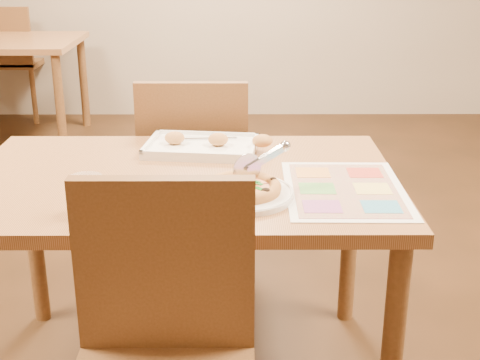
{
  "coord_description": "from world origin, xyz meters",
  "views": [
    {
      "loc": [
        0.17,
        -1.9,
        1.41
      ],
      "look_at": [
        0.18,
        -0.17,
        0.77
      ],
      "focal_mm": 50.0,
      "sensor_mm": 36.0,
      "label": 1
    }
  ],
  "objects_px": {
    "pizza_cutter": "(260,162)",
    "pizza": "(242,188)",
    "dining_table": "(182,202)",
    "chair_near": "(163,330)",
    "appetizer_tray": "(205,146)",
    "menu": "(345,189)",
    "bg_chair_far": "(9,50)",
    "glass_tumbler": "(87,198)",
    "chair_far": "(194,161)",
    "plate": "(240,194)"
  },
  "relations": [
    {
      "from": "chair_near",
      "to": "pizza_cutter",
      "type": "distance_m",
      "value": 0.58
    },
    {
      "from": "dining_table",
      "to": "pizza_cutter",
      "type": "distance_m",
      "value": 0.32
    },
    {
      "from": "plate",
      "to": "appetizer_tray",
      "type": "bearing_deg",
      "value": 105.51
    },
    {
      "from": "pizza",
      "to": "appetizer_tray",
      "type": "bearing_deg",
      "value": 106.3
    },
    {
      "from": "pizza",
      "to": "menu",
      "type": "relative_size",
      "value": 0.46
    },
    {
      "from": "dining_table",
      "to": "menu",
      "type": "height_order",
      "value": "menu"
    },
    {
      "from": "pizza_cutter",
      "to": "dining_table",
      "type": "bearing_deg",
      "value": 119.35
    },
    {
      "from": "dining_table",
      "to": "glass_tumbler",
      "type": "bearing_deg",
      "value": -126.11
    },
    {
      "from": "chair_near",
      "to": "chair_far",
      "type": "distance_m",
      "value": 1.2
    },
    {
      "from": "glass_tumbler",
      "to": "menu",
      "type": "distance_m",
      "value": 0.72
    },
    {
      "from": "chair_far",
      "to": "pizza",
      "type": "bearing_deg",
      "value": 103.33
    },
    {
      "from": "pizza_cutter",
      "to": "chair_near",
      "type": "bearing_deg",
      "value": -146.91
    },
    {
      "from": "dining_table",
      "to": "menu",
      "type": "bearing_deg",
      "value": -14.16
    },
    {
      "from": "dining_table",
      "to": "bg_chair_far",
      "type": "height_order",
      "value": "bg_chair_far"
    },
    {
      "from": "pizza_cutter",
      "to": "pizza",
      "type": "bearing_deg",
      "value": -172.65
    },
    {
      "from": "pizza",
      "to": "glass_tumbler",
      "type": "xyz_separation_m",
      "value": [
        -0.4,
        -0.13,
        0.02
      ]
    },
    {
      "from": "chair_far",
      "to": "appetizer_tray",
      "type": "relative_size",
      "value": 1.08
    },
    {
      "from": "glass_tumbler",
      "to": "appetizer_tray",
      "type": "bearing_deg",
      "value": 63.0
    },
    {
      "from": "pizza_cutter",
      "to": "glass_tumbler",
      "type": "xyz_separation_m",
      "value": [
        -0.45,
        -0.16,
        -0.04
      ]
    },
    {
      "from": "dining_table",
      "to": "appetizer_tray",
      "type": "height_order",
      "value": "appetizer_tray"
    },
    {
      "from": "chair_far",
      "to": "pizza_cutter",
      "type": "xyz_separation_m",
      "value": [
        0.23,
        -0.74,
        0.24
      ]
    },
    {
      "from": "pizza",
      "to": "appetizer_tray",
      "type": "xyz_separation_m",
      "value": [
        -0.12,
        0.42,
        -0.01
      ]
    },
    {
      "from": "chair_far",
      "to": "chair_near",
      "type": "bearing_deg",
      "value": 90.0
    },
    {
      "from": "chair_far",
      "to": "pizza_cutter",
      "type": "height_order",
      "value": "chair_far"
    },
    {
      "from": "pizza",
      "to": "chair_far",
      "type": "bearing_deg",
      "value": 103.33
    },
    {
      "from": "chair_near",
      "to": "glass_tumbler",
      "type": "distance_m",
      "value": 0.42
    },
    {
      "from": "chair_far",
      "to": "glass_tumbler",
      "type": "relative_size",
      "value": 4.39
    },
    {
      "from": "appetizer_tray",
      "to": "pizza",
      "type": "bearing_deg",
      "value": -73.7
    },
    {
      "from": "menu",
      "to": "chair_near",
      "type": "bearing_deg",
      "value": -134.75
    },
    {
      "from": "bg_chair_far",
      "to": "appetizer_tray",
      "type": "distance_m",
      "value": 3.48
    },
    {
      "from": "dining_table",
      "to": "chair_far",
      "type": "xyz_separation_m",
      "value": [
        -0.0,
        0.6,
        -0.07
      ]
    },
    {
      "from": "appetizer_tray",
      "to": "menu",
      "type": "relative_size",
      "value": 0.92
    },
    {
      "from": "plate",
      "to": "pizza",
      "type": "xyz_separation_m",
      "value": [
        0.01,
        -0.0,
        0.02
      ]
    },
    {
      "from": "appetizer_tray",
      "to": "plate",
      "type": "bearing_deg",
      "value": -74.49
    },
    {
      "from": "menu",
      "to": "chair_far",
      "type": "bearing_deg",
      "value": 123.46
    },
    {
      "from": "plate",
      "to": "appetizer_tray",
      "type": "xyz_separation_m",
      "value": [
        -0.12,
        0.42,
        0.01
      ]
    },
    {
      "from": "glass_tumbler",
      "to": "chair_far",
      "type": "bearing_deg",
      "value": 76.38
    },
    {
      "from": "bg_chair_far",
      "to": "glass_tumbler",
      "type": "height_order",
      "value": "bg_chair_far"
    },
    {
      "from": "pizza",
      "to": "bg_chair_far",
      "type": "bearing_deg",
      "value": 117.17
    },
    {
      "from": "pizza_cutter",
      "to": "plate",
      "type": "bearing_deg",
      "value": -176.17
    },
    {
      "from": "chair_near",
      "to": "glass_tumbler",
      "type": "xyz_separation_m",
      "value": [
        -0.22,
        0.3,
        0.2
      ]
    },
    {
      "from": "chair_far",
      "to": "glass_tumbler",
      "type": "distance_m",
      "value": 0.95
    },
    {
      "from": "dining_table",
      "to": "menu",
      "type": "xyz_separation_m",
      "value": [
        0.48,
        -0.12,
        0.09
      ]
    },
    {
      "from": "bg_chair_far",
      "to": "appetizer_tray",
      "type": "relative_size",
      "value": 1.08
    },
    {
      "from": "dining_table",
      "to": "chair_near",
      "type": "xyz_separation_m",
      "value": [
        0.0,
        -0.6,
        -0.07
      ]
    },
    {
      "from": "bg_chair_far",
      "to": "dining_table",
      "type": "bearing_deg",
      "value": 115.85
    },
    {
      "from": "chair_far",
      "to": "appetizer_tray",
      "type": "bearing_deg",
      "value": 99.71
    },
    {
      "from": "plate",
      "to": "glass_tumbler",
      "type": "relative_size",
      "value": 2.82
    },
    {
      "from": "dining_table",
      "to": "chair_near",
      "type": "relative_size",
      "value": 2.77
    },
    {
      "from": "bg_chair_far",
      "to": "chair_far",
      "type": "bearing_deg",
      "value": 120.65
    }
  ]
}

